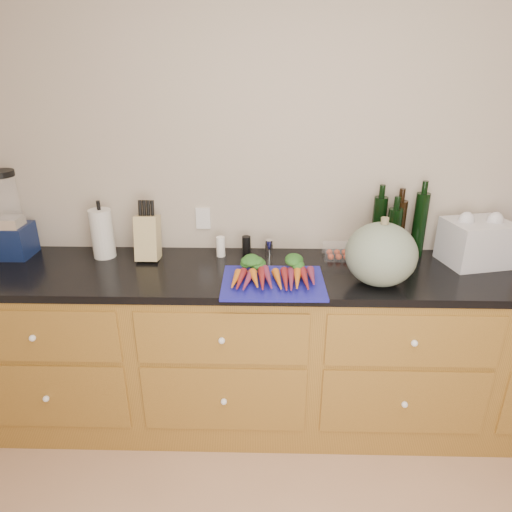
{
  "coord_description": "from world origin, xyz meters",
  "views": [
    {
      "loc": [
        -0.25,
        -0.83,
        1.92
      ],
      "look_at": [
        -0.29,
        1.2,
        1.06
      ],
      "focal_mm": 32.0,
      "sensor_mm": 36.0,
      "label": 1
    }
  ],
  "objects_px": {
    "squash": "(381,254)",
    "carrots": "(273,274)",
    "blender_appliance": "(9,220)",
    "knife_block": "(148,238)",
    "paper_towel": "(102,234)",
    "cutting_board": "(273,283)",
    "tomato_box": "(338,251)"
  },
  "relations": [
    {
      "from": "squash",
      "to": "carrots",
      "type": "bearing_deg",
      "value": 177.86
    },
    {
      "from": "blender_appliance",
      "to": "knife_block",
      "type": "xyz_separation_m",
      "value": [
        0.75,
        -0.02,
        -0.09
      ]
    },
    {
      "from": "carrots",
      "to": "knife_block",
      "type": "height_order",
      "value": "knife_block"
    },
    {
      "from": "blender_appliance",
      "to": "paper_towel",
      "type": "height_order",
      "value": "blender_appliance"
    },
    {
      "from": "knife_block",
      "to": "cutting_board",
      "type": "bearing_deg",
      "value": -24.1
    },
    {
      "from": "paper_towel",
      "to": "knife_block",
      "type": "height_order",
      "value": "paper_towel"
    },
    {
      "from": "tomato_box",
      "to": "knife_block",
      "type": "bearing_deg",
      "value": -178.33
    },
    {
      "from": "squash",
      "to": "tomato_box",
      "type": "xyz_separation_m",
      "value": [
        -0.15,
        0.31,
        -0.11
      ]
    },
    {
      "from": "carrots",
      "to": "knife_block",
      "type": "bearing_deg",
      "value": 158.72
    },
    {
      "from": "blender_appliance",
      "to": "tomato_box",
      "type": "distance_m",
      "value": 1.78
    },
    {
      "from": "paper_towel",
      "to": "knife_block",
      "type": "relative_size",
      "value": 1.12
    },
    {
      "from": "squash",
      "to": "knife_block",
      "type": "relative_size",
      "value": 1.41
    },
    {
      "from": "knife_block",
      "to": "blender_appliance",
      "type": "bearing_deg",
      "value": 178.66
    },
    {
      "from": "cutting_board",
      "to": "paper_towel",
      "type": "bearing_deg",
      "value": 160.86
    },
    {
      "from": "paper_towel",
      "to": "tomato_box",
      "type": "relative_size",
      "value": 1.69
    },
    {
      "from": "blender_appliance",
      "to": "paper_towel",
      "type": "xyz_separation_m",
      "value": [
        0.5,
        0.0,
        -0.07
      ]
    },
    {
      "from": "carrots",
      "to": "squash",
      "type": "height_order",
      "value": "squash"
    },
    {
      "from": "carrots",
      "to": "paper_towel",
      "type": "relative_size",
      "value": 1.51
    },
    {
      "from": "carrots",
      "to": "blender_appliance",
      "type": "relative_size",
      "value": 0.85
    },
    {
      "from": "cutting_board",
      "to": "blender_appliance",
      "type": "distance_m",
      "value": 1.47
    },
    {
      "from": "cutting_board",
      "to": "tomato_box",
      "type": "relative_size",
      "value": 3.1
    },
    {
      "from": "squash",
      "to": "paper_towel",
      "type": "height_order",
      "value": "squash"
    },
    {
      "from": "carrots",
      "to": "tomato_box",
      "type": "height_order",
      "value": "tomato_box"
    },
    {
      "from": "blender_appliance",
      "to": "squash",
      "type": "bearing_deg",
      "value": -8.79
    },
    {
      "from": "carrots",
      "to": "squash",
      "type": "relative_size",
      "value": 1.2
    },
    {
      "from": "knife_block",
      "to": "tomato_box",
      "type": "relative_size",
      "value": 1.5
    },
    {
      "from": "squash",
      "to": "blender_appliance",
      "type": "xyz_separation_m",
      "value": [
        -1.92,
        0.3,
        0.06
      ]
    },
    {
      "from": "cutting_board",
      "to": "paper_towel",
      "type": "distance_m",
      "value": 0.98
    },
    {
      "from": "squash",
      "to": "tomato_box",
      "type": "distance_m",
      "value": 0.36
    },
    {
      "from": "paper_towel",
      "to": "knife_block",
      "type": "xyz_separation_m",
      "value": [
        0.25,
        -0.02,
        -0.01
      ]
    },
    {
      "from": "squash",
      "to": "tomato_box",
      "type": "relative_size",
      "value": 2.12
    },
    {
      "from": "squash",
      "to": "cutting_board",
      "type": "bearing_deg",
      "value": -177.75
    }
  ]
}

